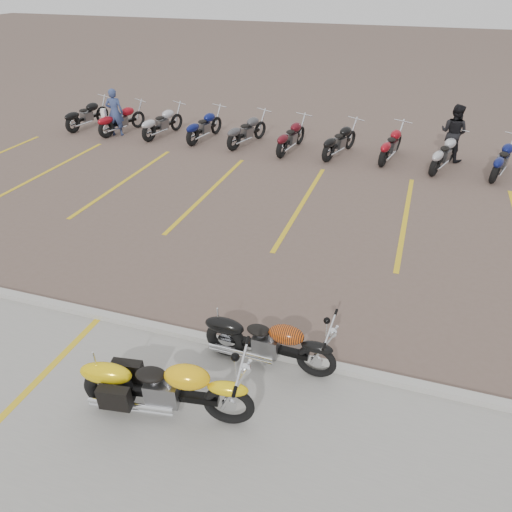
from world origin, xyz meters
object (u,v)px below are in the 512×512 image
(person_a, at_px, (115,112))
(bollard, at_px, (105,122))
(person_b, at_px, (454,133))
(flame_cruiser, at_px, (267,343))
(yellow_cruiser, at_px, (164,389))

(person_a, xyz_separation_m, bollard, (-0.34, -0.20, -0.35))
(person_a, distance_m, person_b, 11.86)
(person_a, height_order, bollard, person_a)
(person_a, bearing_deg, person_b, 167.26)
(flame_cruiser, xyz_separation_m, person_b, (2.78, 11.16, 0.46))
(flame_cruiser, distance_m, person_a, 13.54)
(yellow_cruiser, bearing_deg, flame_cruiser, 45.34)
(person_b, height_order, bollard, person_b)
(yellow_cruiser, bearing_deg, person_b, 64.31)
(flame_cruiser, height_order, bollard, bollard)
(person_a, relative_size, bollard, 1.71)
(person_b, bearing_deg, person_a, 31.92)
(flame_cruiser, distance_m, bollard, 13.62)
(person_b, bearing_deg, yellow_cruiser, 99.84)
(yellow_cruiser, relative_size, flame_cruiser, 1.14)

